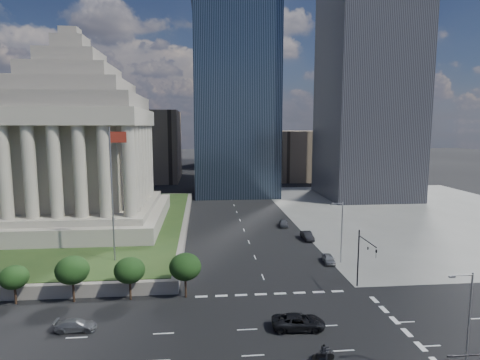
{
  "coord_description": "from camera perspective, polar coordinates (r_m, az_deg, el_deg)",
  "views": [
    {
      "loc": [
        -8.62,
        -35.79,
        21.99
      ],
      "look_at": [
        -4.05,
        12.91,
        15.39
      ],
      "focal_mm": 30.0,
      "sensor_mm": 36.0,
      "label": 1
    }
  ],
  "objects": [
    {
      "name": "war_memorial",
      "position": [
        87.55,
        -22.37,
        6.72
      ],
      "size": [
        34.0,
        34.0,
        39.0
      ],
      "primitive_type": null,
      "color": "gray",
      "rests_on": "plaza_lawn"
    },
    {
      "name": "street_lamp_south",
      "position": [
        40.44,
        29.57,
        -17.17
      ],
      "size": [
        2.13,
        0.22,
        10.0
      ],
      "color": "slate",
      "rests_on": "ground"
    },
    {
      "name": "ground",
      "position": [
        137.83,
        -1.71,
        -1.51
      ],
      "size": [
        500.0,
        500.0,
        0.0
      ],
      "primitive_type": "plane",
      "color": "black",
      "rests_on": "ground"
    },
    {
      "name": "pickup_truck",
      "position": [
        46.75,
        8.33,
        -19.34
      ],
      "size": [
        3.05,
        5.99,
        1.62
      ],
      "primitive_type": "imported",
      "rotation": [
        0.0,
        0.0,
        1.51
      ],
      "color": "black",
      "rests_on": "ground"
    },
    {
      "name": "building_filler_ne",
      "position": [
        171.11,
        8.4,
        3.58
      ],
      "size": [
        20.0,
        30.0,
        20.0
      ],
      "primitive_type": "cube",
      "color": "#4F4136",
      "rests_on": "ground"
    },
    {
      "name": "plaza_lawn",
      "position": [
        95.34,
        -27.78,
        -5.42
      ],
      "size": [
        64.0,
        68.0,
        0.1
      ],
      "primitive_type": "cube",
      "color": "#253E19",
      "rests_on": "plaza_terrace"
    },
    {
      "name": "parked_sedan_far",
      "position": [
        89.21,
        6.22,
        -6.12
      ],
      "size": [
        2.44,
        4.76,
        1.55
      ],
      "primitive_type": "imported",
      "rotation": [
        0.0,
        0.0,
        -0.14
      ],
      "color": "#585B60",
      "rests_on": "ground"
    },
    {
      "name": "motorcycle_lead",
      "position": [
        41.8,
        11.73,
        -22.89
      ],
      "size": [
        2.27,
        0.73,
        1.67
      ],
      "primitive_type": null,
      "rotation": [
        0.0,
        0.0,
        0.05
      ],
      "color": "black",
      "rests_on": "ground"
    },
    {
      "name": "suv_grey",
      "position": [
        49.36,
        -22.32,
        -18.55
      ],
      "size": [
        4.44,
        1.81,
        1.29
      ],
      "primitive_type": "imported",
      "rotation": [
        0.0,
        0.0,
        1.57
      ],
      "color": "#505256",
      "rests_on": "ground"
    },
    {
      "name": "street_lamp_north",
      "position": [
        66.66,
        14.14,
        -6.74
      ],
      "size": [
        2.13,
        0.22,
        10.0
      ],
      "color": "slate",
      "rests_on": "ground"
    },
    {
      "name": "midrise_glass",
      "position": [
        131.47,
        -0.73,
        11.17
      ],
      "size": [
        26.0,
        26.0,
        60.0
      ],
      "primitive_type": "cube",
      "color": "black",
      "rests_on": "ground"
    },
    {
      "name": "parked_sedan_mid",
      "position": [
        79.78,
        9.54,
        -7.84
      ],
      "size": [
        4.85,
        1.81,
        1.58
      ],
      "primitive_type": "imported",
      "rotation": [
        0.0,
        0.0,
        0.03
      ],
      "color": "black",
      "rests_on": "ground"
    },
    {
      "name": "flagpole",
      "position": [
        61.87,
        -17.63,
        -0.93
      ],
      "size": [
        2.52,
        0.24,
        20.0
      ],
      "color": "slate",
      "rests_on": "plaza_lawn"
    },
    {
      "name": "parked_sedan_near",
      "position": [
        67.49,
        12.51,
        -10.89
      ],
      "size": [
        2.05,
        4.27,
        1.41
      ],
      "primitive_type": "imported",
      "rotation": [
        0.0,
        0.0,
        -0.1
      ],
      "color": "gray",
      "rests_on": "ground"
    },
    {
      "name": "sidewalk_ne",
      "position": [
        112.44,
        23.9,
        -4.26
      ],
      "size": [
        68.0,
        90.0,
        0.03
      ],
      "primitive_type": "cube",
      "color": "slate",
      "rests_on": "ground"
    },
    {
      "name": "plaza_terrace",
      "position": [
        95.54,
        -27.74,
        -5.97
      ],
      "size": [
        66.0,
        70.0,
        1.8
      ],
      "primitive_type": "cube",
      "color": "slate",
      "rests_on": "ground"
    },
    {
      "name": "traffic_signal_ne",
      "position": [
        56.35,
        17.19,
        -9.96
      ],
      "size": [
        0.3,
        5.74,
        8.0
      ],
      "color": "black",
      "rests_on": "ground"
    },
    {
      "name": "highrise_ne",
      "position": [
        133.93,
        18.04,
        19.39
      ],
      "size": [
        26.0,
        28.0,
        100.0
      ],
      "primitive_type": "cube",
      "color": "black",
      "rests_on": "ground"
    },
    {
      "name": "building_filler_nw",
      "position": [
        167.36,
        -12.74,
        4.75
      ],
      "size": [
        24.0,
        30.0,
        28.0
      ],
      "primitive_type": "cube",
      "color": "#4F4136",
      "rests_on": "ground"
    }
  ]
}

